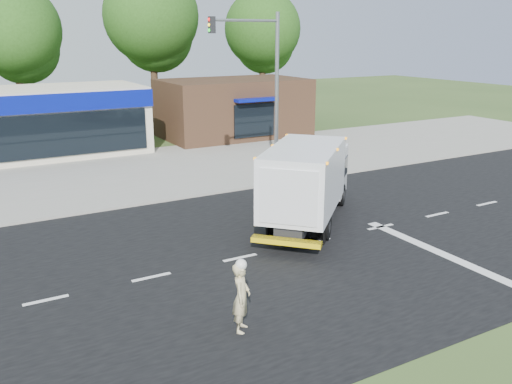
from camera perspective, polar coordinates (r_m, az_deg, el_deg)
ground at (r=19.23m, az=6.27°, el=-5.21°), size 120.00×120.00×0.00m
road_asphalt at (r=19.22m, az=6.27°, el=-5.19°), size 60.00×14.00×0.02m
sidewalk at (r=25.95m, az=-4.26°, el=0.68°), size 60.00×2.40×0.12m
parking_apron at (r=31.16m, az=-8.82°, el=3.08°), size 60.00×9.00×0.02m
lane_markings at (r=19.04m, az=11.98°, el=-5.64°), size 55.20×7.00×0.01m
ems_box_truck at (r=20.43m, az=5.48°, el=1.52°), size 6.67×6.56×3.17m
emergency_worker at (r=13.31m, az=-1.55°, el=-10.90°), size 0.74×0.77×1.89m
brown_storefront at (r=38.99m, az=-2.38°, el=8.86°), size 10.00×6.70×4.00m
traffic_signal_pole at (r=25.65m, az=0.95°, el=11.60°), size 3.51×0.25×8.00m
background_trees at (r=43.73m, az=-17.23°, el=16.04°), size 36.77×7.39×12.10m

